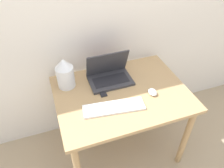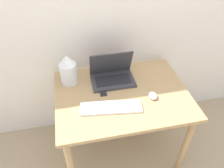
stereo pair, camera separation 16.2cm
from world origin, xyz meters
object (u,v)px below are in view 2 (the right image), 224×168
Objects in this scene: laptop at (112,74)px; vase at (68,70)px; keyboard at (111,107)px; mp3_player at (103,93)px; mouse at (153,96)px.

laptop is 0.36m from vase.
laptop is 0.34m from keyboard.
keyboard is 6.73× the size of mp3_player.
mouse reaches higher than keyboard.
vase is at bearing 126.81° from keyboard.
mouse is 0.34× the size of vase.
laptop reaches higher than keyboard.
vase is (-0.27, 0.36, 0.11)m from keyboard.
keyboard is at bearing -53.19° from vase.
mp3_player is at bearing 99.39° from keyboard.
vase is (-0.60, 0.32, 0.11)m from mouse.
laptop is 0.19m from mp3_player.
mouse is (0.33, 0.05, 0.01)m from keyboard.
keyboard is at bearing -80.61° from mp3_player.
vase is at bearing 141.48° from mp3_player.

